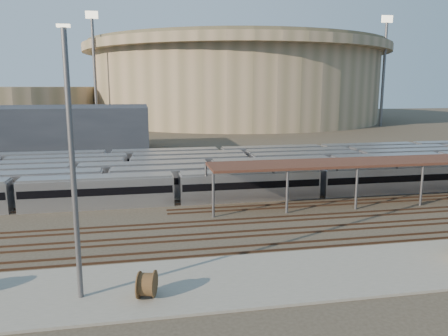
% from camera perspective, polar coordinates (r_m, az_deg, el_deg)
% --- Properties ---
extents(ground, '(420.00, 420.00, 0.00)m').
position_cam_1_polar(ground, '(49.73, 8.04, -6.29)').
color(ground, '#383026').
rests_on(ground, ground).
extents(apron, '(50.00, 9.00, 0.20)m').
position_cam_1_polar(apron, '(34.86, 8.21, -13.72)').
color(apron, gray).
rests_on(apron, ground).
extents(subway_trains, '(125.27, 23.90, 3.60)m').
position_cam_1_polar(subway_trains, '(66.54, 2.93, -0.26)').
color(subway_trains, '#AFAFB4').
rests_on(subway_trains, ground).
extents(inspection_shed, '(60.30, 6.00, 5.30)m').
position_cam_1_polar(inspection_shed, '(62.47, 26.39, 0.87)').
color(inspection_shed, '#57575C').
rests_on(inspection_shed, ground).
extents(empty_tracks, '(170.00, 9.62, 0.18)m').
position_cam_1_polar(empty_tracks, '(45.23, 10.10, -7.98)').
color(empty_tracks, '#4C3323').
rests_on(empty_tracks, ground).
extents(stadium, '(124.00, 124.00, 32.50)m').
position_cam_1_polar(stadium, '(189.35, 1.55, 11.33)').
color(stadium, gray).
rests_on(stadium, ground).
extents(secondary_arena, '(56.00, 56.00, 14.00)m').
position_cam_1_polar(secondary_arena, '(180.60, -25.31, 7.34)').
color(secondary_arena, gray).
rests_on(secondary_arena, ground).
extents(service_building, '(42.00, 20.00, 10.00)m').
position_cam_1_polar(service_building, '(102.21, -21.81, 4.65)').
color(service_building, '#1E232D').
rests_on(service_building, ground).
extents(floodlight_0, '(4.00, 1.00, 38.40)m').
position_cam_1_polar(floodlight_0, '(155.70, -16.57, 12.57)').
color(floodlight_0, '#57575C').
rests_on(floodlight_0, ground).
extents(floodlight_2, '(4.00, 1.00, 38.40)m').
position_cam_1_polar(floodlight_2, '(168.47, 20.16, 12.19)').
color(floodlight_2, '#57575C').
rests_on(floodlight_2, ground).
extents(floodlight_3, '(4.00, 1.00, 38.40)m').
position_cam_1_polar(floodlight_3, '(205.09, -9.52, 12.31)').
color(floodlight_3, '#57575C').
rests_on(floodlight_3, ground).
extents(cable_reel_east, '(1.49, 2.08, 1.87)m').
position_cam_1_polar(cable_reel_east, '(31.21, -10.04, -14.73)').
color(cable_reel_east, brown).
rests_on(cable_reel_east, apron).
extents(yard_light_pole, '(0.82, 0.36, 17.95)m').
position_cam_1_polar(yard_light_pole, '(29.90, -19.17, 0.10)').
color(yard_light_pole, '#57575C').
rests_on(yard_light_pole, apron).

